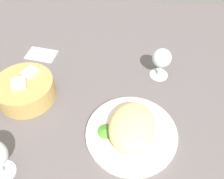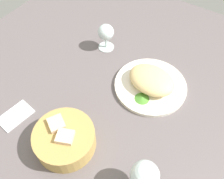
% 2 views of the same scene
% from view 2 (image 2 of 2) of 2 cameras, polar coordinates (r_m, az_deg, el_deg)
% --- Properties ---
extents(ground_plane, '(1.40, 1.40, 0.02)m').
position_cam_2_polar(ground_plane, '(0.86, 0.66, -3.21)').
color(ground_plane, '#5F5657').
extents(plate, '(0.26, 0.26, 0.01)m').
position_cam_2_polar(plate, '(0.89, 9.02, 0.88)').
color(plate, white).
rests_on(plate, ground_plane).
extents(omelette, '(0.18, 0.15, 0.05)m').
position_cam_2_polar(omelette, '(0.87, 9.30, 2.28)').
color(omelette, '#E7C57F').
rests_on(omelette, plate).
extents(lettuce_garnish, '(0.05, 0.05, 0.01)m').
position_cam_2_polar(lettuce_garnish, '(0.84, 7.08, -1.94)').
color(lettuce_garnish, '#4A8C2E').
rests_on(lettuce_garnish, plate).
extents(bread_basket, '(0.18, 0.18, 0.08)m').
position_cam_2_polar(bread_basket, '(0.75, -11.09, -11.31)').
color(bread_basket, tan).
rests_on(bread_basket, ground_plane).
extents(wine_glass_near, '(0.06, 0.06, 0.11)m').
position_cam_2_polar(wine_glass_near, '(0.98, -1.46, 13.02)').
color(wine_glass_near, silver).
rests_on(wine_glass_near, ground_plane).
extents(wine_glass_far, '(0.08, 0.08, 0.13)m').
position_cam_2_polar(wine_glass_far, '(0.65, 7.66, -19.49)').
color(wine_glass_far, silver).
rests_on(wine_glass_far, ground_plane).
extents(folded_napkin, '(0.08, 0.12, 0.01)m').
position_cam_2_polar(folded_napkin, '(0.88, -21.80, -5.65)').
color(folded_napkin, white).
rests_on(folded_napkin, ground_plane).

